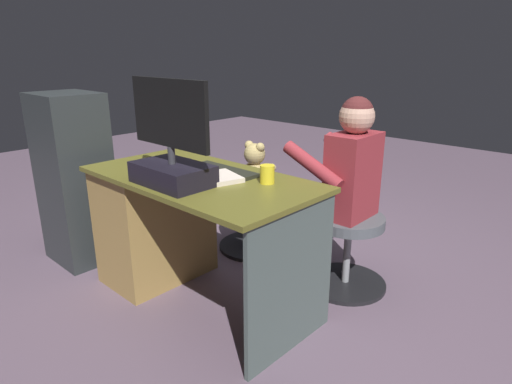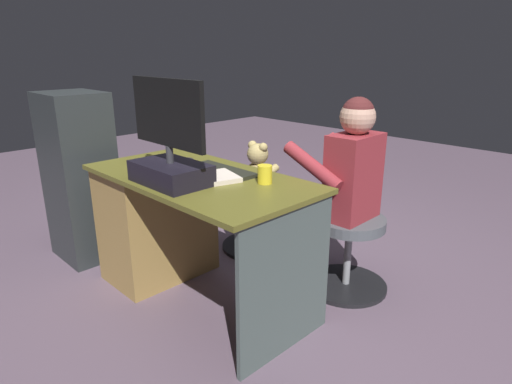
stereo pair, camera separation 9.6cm
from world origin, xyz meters
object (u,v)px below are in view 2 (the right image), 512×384
object	(u,v)px
tv_remote	(179,164)
visitor_chair	(348,247)
desk	(166,219)
computer_mouse	(187,161)
person	(341,178)
monitor	(170,155)
teddy_bear	(259,167)
cup	(265,174)
keyboard	(222,170)
office_chair_teddy	(258,214)

from	to	relation	value
tv_remote	visitor_chair	xyz separation A→B (m)	(-0.75, -0.66, -0.49)
desk	visitor_chair	world-z (taller)	desk
computer_mouse	visitor_chair	xyz separation A→B (m)	(-0.76, -0.60, -0.50)
computer_mouse	tv_remote	distance (m)	0.06
desk	person	distance (m)	1.08
monitor	person	xyz separation A→B (m)	(-0.41, -0.88, -0.21)
computer_mouse	person	bearing A→B (deg)	-138.56
teddy_bear	computer_mouse	bearing A→B (deg)	91.60
desk	computer_mouse	bearing A→B (deg)	-131.25
cup	keyboard	bearing A→B (deg)	2.62
monitor	computer_mouse	world-z (taller)	monitor
keyboard	person	xyz separation A→B (m)	(-0.39, -0.57, -0.08)
keyboard	cup	xyz separation A→B (m)	(-0.31, -0.01, 0.04)
monitor	cup	bearing A→B (deg)	-135.60
monitor	computer_mouse	distance (m)	0.41
person	visitor_chair	bearing A→B (deg)	179.13
computer_mouse	person	world-z (taller)	person
office_chair_teddy	desk	bearing A→B (deg)	83.86
cup	tv_remote	distance (m)	0.60
keyboard	person	distance (m)	0.69
desk	teddy_bear	bearing A→B (deg)	-96.05
desk	monitor	world-z (taller)	monitor
keyboard	visitor_chair	world-z (taller)	keyboard
tv_remote	visitor_chair	size ratio (longest dim) A/B	0.30
computer_mouse	tv_remote	bearing A→B (deg)	95.60
cup	visitor_chair	world-z (taller)	cup
desk	visitor_chair	xyz separation A→B (m)	(-0.85, -0.70, -0.13)
keyboard	tv_remote	distance (m)	0.30
office_chair_teddy	person	world-z (taller)	person
keyboard	computer_mouse	world-z (taller)	computer_mouse
keyboard	visitor_chair	size ratio (longest dim) A/B	0.85
tv_remote	office_chair_teddy	xyz separation A→B (m)	(0.02, -0.67, -0.49)
tv_remote	teddy_bear	size ratio (longest dim) A/B	0.45
tv_remote	monitor	bearing A→B (deg)	142.67
cup	office_chair_teddy	distance (m)	0.99
visitor_chair	desk	bearing A→B (deg)	39.45
tv_remote	visitor_chair	bearing A→B (deg)	-134.99
desk	cup	distance (m)	0.81
teddy_bear	person	xyz separation A→B (m)	(-0.69, 0.02, 0.07)
monitor	tv_remote	xyz separation A→B (m)	(0.26, -0.23, -0.14)
monitor	cup	size ratio (longest dim) A/B	5.92
tv_remote	teddy_bear	distance (m)	0.70
keyboard	computer_mouse	distance (m)	0.29
desk	monitor	xyz separation A→B (m)	(-0.36, 0.18, 0.49)
tv_remote	person	bearing A→B (deg)	-131.56
visitor_chair	person	xyz separation A→B (m)	(0.08, -0.00, 0.41)
keyboard	cup	bearing A→B (deg)	-177.38
monitor	person	world-z (taller)	monitor
desk	person	size ratio (longest dim) A/B	1.15
computer_mouse	keyboard	bearing A→B (deg)	-174.25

